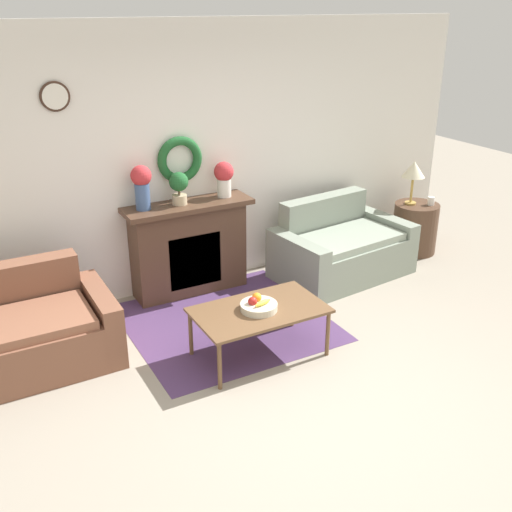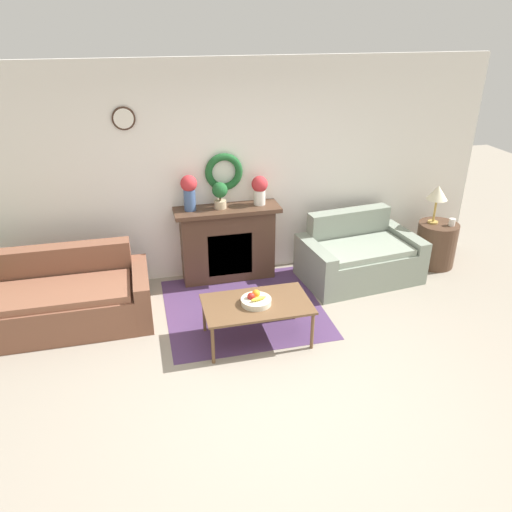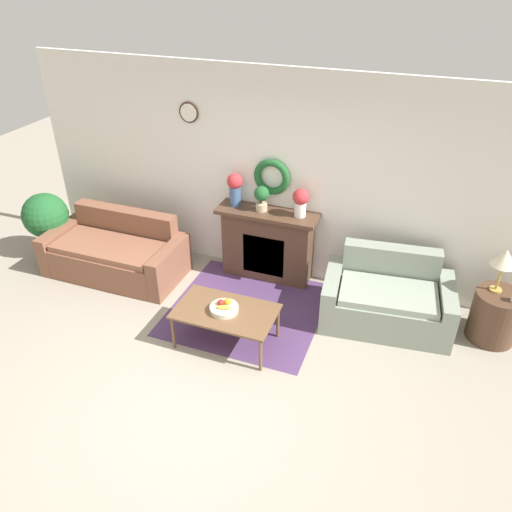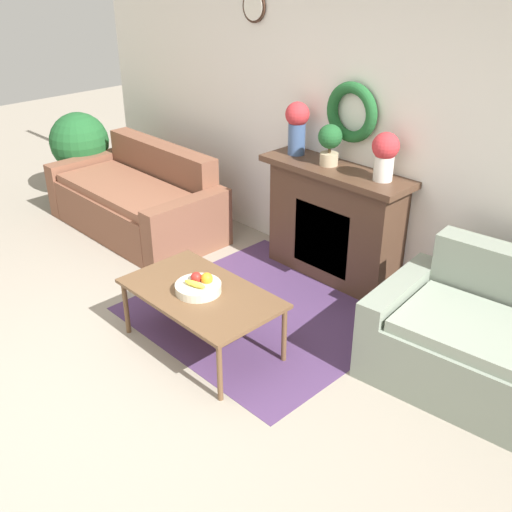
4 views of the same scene
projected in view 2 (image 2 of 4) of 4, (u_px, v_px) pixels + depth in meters
The scene contains 14 objects.
ground_plane at pixel (287, 397), 4.51m from camera, with size 16.00×16.00×0.00m, color gray.
floor_rug at pixel (244, 308), 5.87m from camera, with size 1.81×1.75×0.01m.
wall_back at pixel (228, 172), 6.18m from camera, with size 6.80×0.15×2.70m.
fireplace at pixel (228, 243), 6.36m from camera, with size 1.31×0.41×0.98m.
couch_left at pixel (65, 300), 5.48m from camera, with size 1.85×0.91×0.80m.
loveseat_right at pixel (359, 257), 6.43m from camera, with size 1.56×1.05×0.83m.
coffee_table at pixel (257, 306), 5.14m from camera, with size 1.11×0.65×0.45m.
fruit_bowl at pixel (256, 300), 5.09m from camera, with size 0.31×0.31×0.12m.
side_table_by_loveseat at pixel (436, 244), 6.77m from camera, with size 0.53×0.53×0.60m.
table_lamp at pixel (438, 194), 6.50m from camera, with size 0.27×0.27×0.52m.
mug at pixel (452, 222), 6.56m from camera, with size 0.08×0.08×0.10m.
vase_on_mantel_left at pixel (189, 190), 5.94m from camera, with size 0.20×0.20×0.43m.
vase_on_mantel_right at pixel (260, 188), 6.15m from camera, with size 0.20×0.20×0.36m.
potted_plant_on_mantel at pixel (220, 193), 6.03m from camera, with size 0.19×0.19×0.33m.
Camera 2 is at (-1.10, -3.33, 3.12)m, focal length 35.00 mm.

